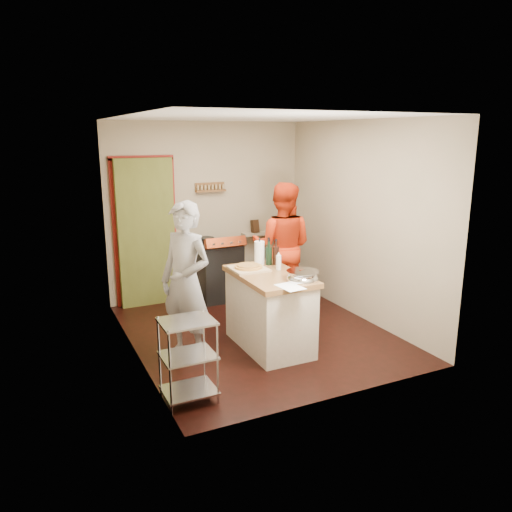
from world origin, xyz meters
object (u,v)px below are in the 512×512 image
Objects in this scene: stove at (219,270)px; person_red at (282,247)px; person_stripe at (186,282)px; wire_shelving at (188,356)px; island at (270,308)px.

stove is 0.56× the size of person_red.
person_red is at bearing 88.50° from person_stripe.
island is at bearing 31.67° from wire_shelving.
person_stripe is (-1.05, -1.73, 0.42)m from stove.
person_stripe is 1.98m from person_red.
person_stripe is at bearing -121.27° from stove.
wire_shelving is 0.45× the size of person_red.
person_red is (0.67, -0.73, 0.44)m from stove.
stove is 2.06m from person_stripe.
island is 0.74× the size of person_stripe.
person_red is at bearing 43.46° from wire_shelving.
stove is 1.26× the size of wire_shelving.
wire_shelving is 1.44m from island.
person_stripe reaches higher than wire_shelving.
person_red is (1.99, 1.89, 0.45)m from wire_shelving.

